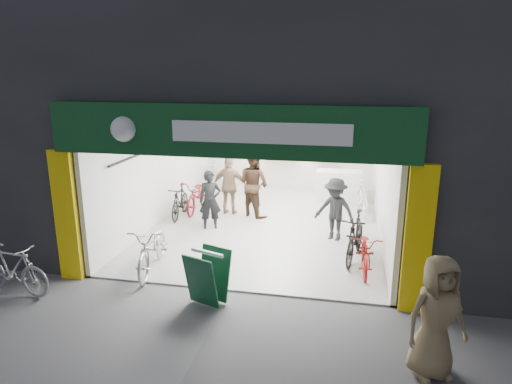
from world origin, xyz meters
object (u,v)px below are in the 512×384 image
(parked_bike, at_px, (12,269))
(pedestrian_near, at_px, (436,317))
(bike_right_front, at_px, (355,237))
(sandwich_board, at_px, (208,276))
(bike_left_front, at_px, (153,247))

(parked_bike, height_order, pedestrian_near, pedestrian_near)
(bike_right_front, distance_m, sandwich_board, 3.58)
(pedestrian_near, bearing_deg, sandwich_board, 138.16)
(bike_left_front, distance_m, bike_right_front, 4.32)
(sandwich_board, bearing_deg, bike_right_front, 63.77)
(parked_bike, bearing_deg, pedestrian_near, -89.95)
(bike_right_front, distance_m, parked_bike, 6.84)
(sandwich_board, bearing_deg, bike_left_front, 163.69)
(parked_bike, xyz_separation_m, sandwich_board, (3.65, 0.37, 0.04))
(sandwich_board, bearing_deg, parked_bike, -154.77)
(bike_left_front, height_order, parked_bike, bike_left_front)
(parked_bike, height_order, sandwich_board, sandwich_board)
(bike_right_front, relative_size, pedestrian_near, 1.02)
(bike_left_front, bearing_deg, pedestrian_near, -33.62)
(parked_bike, xyz_separation_m, pedestrian_near, (7.23, -0.90, 0.38))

